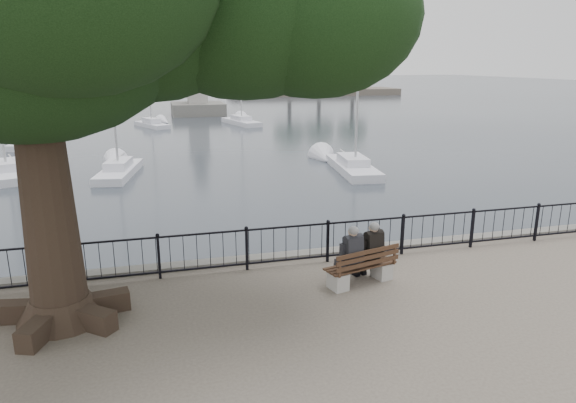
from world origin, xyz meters
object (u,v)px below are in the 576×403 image
object	(u,v)px
person_left	(349,258)
person_right	(369,253)
lighthouse	(13,2)
bench	(362,271)
lion_monument	(197,96)

from	to	relation	value
person_left	person_right	size ratio (longest dim) A/B	1.00
person_left	person_right	distance (m)	0.56
person_left	lighthouse	distance (m)	64.74
bench	person_left	xyz separation A→B (m)	(-0.31, 0.02, 0.34)
bench	person_left	world-z (taller)	person_left
lion_monument	bench	bearing A→B (deg)	-90.82
person_right	bench	bearing A→B (deg)	-145.49
bench	person_right	size ratio (longest dim) A/B	1.25
bench	person_left	bearing A→B (deg)	176.59
bench	lighthouse	bearing A→B (deg)	107.57
person_left	lion_monument	distance (m)	48.87
person_right	lion_monument	xyz separation A→B (m)	(0.47, 48.71, 0.47)
bench	lion_monument	bearing A→B (deg)	89.18
person_left	lighthouse	bearing A→B (deg)	107.32
bench	person_left	distance (m)	0.45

